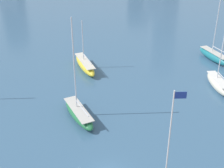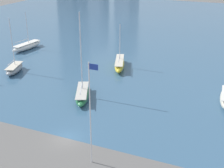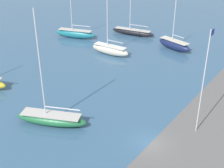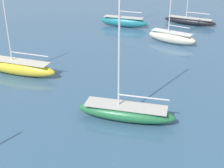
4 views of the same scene
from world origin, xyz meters
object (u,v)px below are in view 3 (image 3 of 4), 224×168
(sailboat_teal, at_px, (75,33))
(sailboat_black, at_px, (133,32))
(flag_pole, at_px, (204,80))
(sailboat_cream, at_px, (110,50))
(sailboat_green, at_px, (51,118))
(sailboat_navy, at_px, (174,45))

(sailboat_teal, bearing_deg, sailboat_black, -63.43)
(flag_pole, xyz_separation_m, sailboat_cream, (14.48, 24.65, -6.27))
(sailboat_green, bearing_deg, flag_pole, -82.49)
(sailboat_navy, xyz_separation_m, sailboat_cream, (-10.40, 9.30, 0.01))
(sailboat_green, bearing_deg, sailboat_teal, 12.45)
(sailboat_navy, xyz_separation_m, sailboat_teal, (-6.91, 21.95, 0.02))
(sailboat_cream, distance_m, sailboat_teal, 13.12)
(flag_pole, bearing_deg, sailboat_cream, 59.57)
(flag_pole, relative_size, sailboat_navy, 1.27)
(flag_pole, distance_m, sailboat_green, 20.28)
(sailboat_navy, xyz_separation_m, sailboat_black, (2.82, 12.25, -0.30))
(flag_pole, xyz_separation_m, sailboat_green, (-10.12, 16.35, -6.43))
(sailboat_green, xyz_separation_m, sailboat_navy, (35.00, -1.00, 0.16))
(sailboat_green, bearing_deg, sailboat_navy, -25.90)
(flag_pole, bearing_deg, sailboat_teal, 64.28)
(sailboat_navy, height_order, sailboat_teal, sailboat_teal)
(sailboat_cream, bearing_deg, sailboat_green, -164.94)
(sailboat_navy, height_order, sailboat_cream, sailboat_cream)
(sailboat_green, distance_m, sailboat_cream, 25.97)
(flag_pole, distance_m, sailboat_black, 39.65)
(flag_pole, relative_size, sailboat_black, 1.26)
(sailboat_green, height_order, sailboat_cream, sailboat_green)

